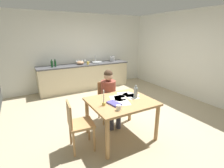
{
  "coord_description": "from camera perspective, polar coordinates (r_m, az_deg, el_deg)",
  "views": [
    {
      "loc": [
        -2.01,
        -3.3,
        1.94
      ],
      "look_at": [
        -0.26,
        -0.18,
        0.85
      ],
      "focal_mm": 26.93,
      "sensor_mm": 36.0,
      "label": 1
    }
  ],
  "objects": [
    {
      "name": "kitchen_counter",
      "position": [
        6.08,
        -9.05,
        2.57
      ],
      "size": [
        3.2,
        0.64,
        0.9
      ],
      "color": "beige",
      "rests_on": "ground"
    },
    {
      "name": "wine_glass_back_left",
      "position": [
        6.05,
        -11.29,
        7.78
      ],
      "size": [
        0.07,
        0.07,
        0.15
      ],
      "color": "silver",
      "rests_on": "kitchen_counter"
    },
    {
      "name": "stovetop_kettle",
      "position": [
        6.42,
        0.08,
        8.53
      ],
      "size": [
        0.18,
        0.18,
        0.22
      ],
      "color": "#B7BABF",
      "rests_on": "kitchen_counter"
    },
    {
      "name": "candlestick",
      "position": [
        2.88,
        -2.81,
        -5.85
      ],
      "size": [
        0.06,
        0.06,
        0.28
      ],
      "color": "gold",
      "rests_on": "dining_table"
    },
    {
      "name": "paper_notice",
      "position": [
        3.2,
        1.31,
        -4.94
      ],
      "size": [
        0.29,
        0.35,
        0.0
      ],
      "primitive_type": "cube",
      "rotation": [
        0.0,
        0.0,
        -0.31
      ],
      "color": "white",
      "rests_on": "dining_table"
    },
    {
      "name": "chair_side_empty",
      "position": [
        2.93,
        -11.62,
        -12.96
      ],
      "size": [
        0.44,
        0.44,
        0.88
      ],
      "color": "tan",
      "rests_on": "ground"
    },
    {
      "name": "bottle_oil",
      "position": [
        5.64,
        -19.75,
        6.41
      ],
      "size": [
        0.07,
        0.07,
        0.24
      ],
      "color": "#194C23",
      "rests_on": "kitchen_counter"
    },
    {
      "name": "wall_right",
      "position": [
        5.7,
        25.3,
        8.92
      ],
      "size": [
        0.12,
        5.2,
        2.6
      ],
      "primitive_type": "cube",
      "color": "silver",
      "rests_on": "ground"
    },
    {
      "name": "paper_bill",
      "position": [
        3.04,
        3.92,
        -6.18
      ],
      "size": [
        0.29,
        0.35,
        0.0
      ],
      "primitive_type": "cube",
      "rotation": [
        0.0,
        0.0,
        -0.32
      ],
      "color": "white",
      "rests_on": "dining_table"
    },
    {
      "name": "ground_plane",
      "position": [
        4.33,
        1.86,
        -9.96
      ],
      "size": [
        5.2,
        5.2,
        0.04
      ],
      "primitive_type": "cube",
      "color": "tan"
    },
    {
      "name": "person_seated",
      "position": [
        3.64,
        -0.86,
        -3.33
      ],
      "size": [
        0.37,
        0.62,
        1.19
      ],
      "color": "brown",
      "rests_on": "ground"
    },
    {
      "name": "wall_back",
      "position": [
        6.26,
        -10.59,
        10.82
      ],
      "size": [
        5.2,
        0.12,
        2.6
      ],
      "primitive_type": "cube",
      "color": "silver",
      "rests_on": "ground"
    },
    {
      "name": "coffee_mug",
      "position": [
        2.73,
        2.32,
        -8.01
      ],
      "size": [
        0.11,
        0.08,
        0.09
      ],
      "color": "white",
      "rests_on": "dining_table"
    },
    {
      "name": "paper_envelope",
      "position": [
        3.24,
        2.64,
        -4.64
      ],
      "size": [
        0.32,
        0.36,
        0.0
      ],
      "primitive_type": "cube",
      "rotation": [
        0.0,
        0.0,
        -0.46
      ],
      "color": "white",
      "rests_on": "dining_table"
    },
    {
      "name": "dining_table",
      "position": [
        3.15,
        3.07,
        -7.45
      ],
      "size": [
        1.15,
        0.98,
        0.75
      ],
      "color": "tan",
      "rests_on": "ground"
    },
    {
      "name": "wine_glass_back_right",
      "position": [
        6.03,
        -11.96,
        7.71
      ],
      "size": [
        0.07,
        0.07,
        0.15
      ],
      "color": "silver",
      "rests_on": "kitchen_counter"
    },
    {
      "name": "sink_unit",
      "position": [
        6.16,
        -5.11,
        7.39
      ],
      "size": [
        0.36,
        0.36,
        0.24
      ],
      "color": "#B2B7BC",
      "rests_on": "kitchen_counter"
    },
    {
      "name": "teacup_on_counter",
      "position": [
        5.86,
        -8.18,
        7.06
      ],
      "size": [
        0.12,
        0.08,
        0.1
      ],
      "color": "#F2CC4C",
      "rests_on": "kitchen_counter"
    },
    {
      "name": "paper_flyer",
      "position": [
        3.4,
        3.93,
        -3.65
      ],
      "size": [
        0.28,
        0.34,
        0.0
      ],
      "primitive_type": "cube",
      "rotation": [
        0.0,
        0.0,
        -0.27
      ],
      "color": "white",
      "rests_on": "dining_table"
    },
    {
      "name": "book_magazine",
      "position": [
        2.95,
        0.73,
        -6.65
      ],
      "size": [
        0.2,
        0.28,
        0.03
      ],
      "primitive_type": "cube",
      "rotation": [
        0.0,
        0.0,
        0.18
      ],
      "color": "#4B459A",
      "rests_on": "dining_table"
    },
    {
      "name": "wine_bottle_on_table",
      "position": [
        3.23,
        8.05,
        -2.89
      ],
      "size": [
        0.08,
        0.08,
        0.25
      ],
      "color": "#8C999E",
      "rests_on": "dining_table"
    },
    {
      "name": "paper_letter",
      "position": [
        3.32,
        6.71,
        -4.25
      ],
      "size": [
        0.24,
        0.32,
        0.0
      ],
      "primitive_type": "cube",
      "rotation": [
        0.0,
        0.0,
        -0.12
      ],
      "color": "white",
      "rests_on": "dining_table"
    },
    {
      "name": "wine_glass_by_kettle",
      "position": [
        6.09,
        -10.11,
        7.91
      ],
      "size": [
        0.07,
        0.07,
        0.15
      ],
      "color": "silver",
      "rests_on": "kitchen_counter"
    },
    {
      "name": "chair_at_table",
      "position": [
        3.83,
        -1.67,
        -5.13
      ],
      "size": [
        0.45,
        0.45,
        0.89
      ],
      "color": "tan",
      "rests_on": "ground"
    },
    {
      "name": "bottle_vinegar",
      "position": [
        5.72,
        -18.72,
        6.64
      ],
      "size": [
        0.06,
        0.06,
        0.24
      ],
      "color": "#194C23",
      "rests_on": "kitchen_counter"
    },
    {
      "name": "paper_receipt",
      "position": [
        3.41,
        6.35,
        -3.6
      ],
      "size": [
        0.29,
        0.35,
        0.0
      ],
      "primitive_type": "cube",
      "rotation": [
        0.0,
        0.0,
        0.31
      ],
      "color": "white",
      "rests_on": "dining_table"
    },
    {
      "name": "wine_glass_near_sink",
      "position": [
        6.13,
        -9.23,
        8.0
      ],
      "size": [
        0.07,
        0.07,
        0.15
      ],
      "color": "silver",
      "rests_on": "kitchen_counter"
    },
    {
      "name": "mixing_bowl",
      "position": [
        5.92,
        -10.72,
        7.12
      ],
      "size": [
        0.26,
        0.26,
        0.12
      ],
      "primitive_type": "ellipsoid",
      "color": "tan",
      "rests_on": "kitchen_counter"
    }
  ]
}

